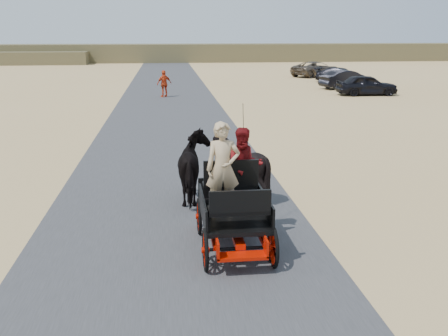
{
  "coord_description": "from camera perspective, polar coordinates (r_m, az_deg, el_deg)",
  "views": [
    {
      "loc": [
        -0.1,
        -9.41,
        4.16
      ],
      "look_at": [
        1.13,
        1.26,
        1.2
      ],
      "focal_mm": 40.0,
      "sensor_mm": 36.0,
      "label": 1
    }
  ],
  "objects": [
    {
      "name": "ridge_far",
      "position": [
        71.47,
        -6.68,
        12.93
      ],
      "size": [
        140.0,
        6.0,
        2.4
      ],
      "primitive_type": "cube",
      "color": "brown",
      "rests_on": "ground"
    },
    {
      "name": "carriage",
      "position": [
        9.91,
        1.07,
        -7.14
      ],
      "size": [
        1.3,
        2.4,
        0.72
      ],
      "primitive_type": null,
      "color": "black",
      "rests_on": "ground"
    },
    {
      "name": "car_d",
      "position": [
        48.52,
        10.49,
        11.06
      ],
      "size": [
        5.49,
        4.48,
        1.39
      ],
      "primitive_type": "imported",
      "rotation": [
        0.0,
        0.0,
        2.09
      ],
      "color": "brown",
      "rests_on": "ground"
    },
    {
      "name": "car_c",
      "position": [
        43.17,
        13.23,
        10.29
      ],
      "size": [
        4.45,
        3.73,
        1.22
      ],
      "primitive_type": "imported",
      "rotation": [
        0.0,
        0.0,
        0.99
      ],
      "color": "black",
      "rests_on": "ground"
    },
    {
      "name": "car_b",
      "position": [
        38.7,
        13.92,
        9.8
      ],
      "size": [
        4.34,
        2.34,
        1.36
      ],
      "primitive_type": "imported",
      "rotation": [
        0.0,
        0.0,
        1.8
      ],
      "color": "black",
      "rests_on": "ground"
    },
    {
      "name": "ground",
      "position": [
        10.29,
        -5.52,
        -8.51
      ],
      "size": [
        140.0,
        140.0,
        0.0
      ],
      "primitive_type": "plane",
      "color": "tan"
    },
    {
      "name": "driver_man",
      "position": [
        9.52,
        -0.12,
        -0.06
      ],
      "size": [
        0.66,
        0.43,
        1.8
      ],
      "primitive_type": "imported",
      "color": "tan",
      "rests_on": "carriage"
    },
    {
      "name": "car_a",
      "position": [
        35.01,
        16.0,
        9.11
      ],
      "size": [
        4.04,
        1.74,
        1.36
      ],
      "primitive_type": "imported",
      "rotation": [
        0.0,
        0.0,
        1.54
      ],
      "color": "black",
      "rests_on": "ground"
    },
    {
      "name": "pedestrian",
      "position": [
        32.91,
        -6.84,
        9.55
      ],
      "size": [
        1.09,
        0.82,
        1.73
      ],
      "primitive_type": "imported",
      "rotation": [
        0.0,
        0.0,
        3.59
      ],
      "color": "red",
      "rests_on": "ground"
    },
    {
      "name": "road",
      "position": [
        10.29,
        -5.53,
        -8.49
      ],
      "size": [
        6.0,
        140.0,
        0.01
      ],
      "primitive_type": "cube",
      "color": "#38383A",
      "rests_on": "ground"
    },
    {
      "name": "horse_left",
      "position": [
        12.53,
        -3.23,
        0.06
      ],
      "size": [
        0.91,
        2.01,
        1.7
      ],
      "primitive_type": "imported",
      "rotation": [
        0.0,
        0.0,
        3.14
      ],
      "color": "black",
      "rests_on": "ground"
    },
    {
      "name": "horse_right",
      "position": [
        12.64,
        1.75,
        0.22
      ],
      "size": [
        1.37,
        1.54,
        1.7
      ],
      "primitive_type": "imported",
      "rotation": [
        0.0,
        0.0,
        3.14
      ],
      "color": "black",
      "rests_on": "ground"
    },
    {
      "name": "passenger_woman",
      "position": [
        10.14,
        2.33,
        0.24
      ],
      "size": [
        0.77,
        0.6,
        1.58
      ],
      "primitive_type": "imported",
      "color": "#660C0F",
      "rests_on": "carriage"
    }
  ]
}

